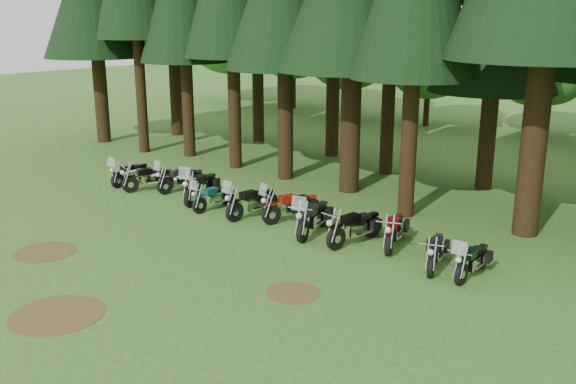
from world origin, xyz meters
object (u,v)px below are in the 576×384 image
(motorcycle_2, at_px, (181,180))
(motorcycle_4, at_px, (214,198))
(motorcycle_5, at_px, (252,203))
(motorcycle_6, at_px, (291,207))
(motorcycle_0, at_px, (130,174))
(motorcycle_3, at_px, (201,188))
(motorcycle_8, at_px, (355,228))
(motorcycle_7, at_px, (313,218))
(motorcycle_11, at_px, (472,262))
(motorcycle_10, at_px, (435,253))
(motorcycle_1, at_px, (149,179))
(motorcycle_9, at_px, (394,231))

(motorcycle_2, xyz_separation_m, motorcycle_4, (2.77, -0.89, -0.04))
(motorcycle_4, distance_m, motorcycle_5, 1.69)
(motorcycle_4, distance_m, motorcycle_6, 3.11)
(motorcycle_0, distance_m, motorcycle_6, 8.23)
(motorcycle_3, bearing_deg, motorcycle_8, -20.85)
(motorcycle_5, bearing_deg, motorcycle_7, 3.22)
(motorcycle_8, bearing_deg, motorcycle_4, -169.05)
(motorcycle_7, relative_size, motorcycle_11, 1.20)
(motorcycle_6, distance_m, motorcycle_7, 1.52)
(motorcycle_3, relative_size, motorcycle_7, 1.00)
(motorcycle_6, bearing_deg, motorcycle_5, -140.00)
(motorcycle_5, height_order, motorcycle_11, motorcycle_5)
(motorcycle_3, height_order, motorcycle_4, motorcycle_3)
(motorcycle_4, height_order, motorcycle_5, motorcycle_5)
(motorcycle_3, distance_m, motorcycle_10, 9.87)
(motorcycle_1, relative_size, motorcycle_2, 0.95)
(motorcycle_0, bearing_deg, motorcycle_8, -6.52)
(motorcycle_10, bearing_deg, motorcycle_4, 161.02)
(motorcycle_5, bearing_deg, motorcycle_3, -178.55)
(motorcycle_7, bearing_deg, motorcycle_6, 140.43)
(motorcycle_3, xyz_separation_m, motorcycle_9, (8.12, 0.40, -0.06))
(motorcycle_8, bearing_deg, motorcycle_2, -175.71)
(motorcycle_2, relative_size, motorcycle_9, 1.02)
(motorcycle_1, height_order, motorcycle_2, motorcycle_2)
(motorcycle_6, distance_m, motorcycle_9, 3.98)
(motorcycle_1, xyz_separation_m, motorcycle_10, (12.61, -0.09, -0.03))
(motorcycle_2, bearing_deg, motorcycle_6, 8.09)
(motorcycle_4, xyz_separation_m, motorcycle_6, (3.02, 0.75, 0.07))
(motorcycle_2, height_order, motorcycle_11, motorcycle_2)
(motorcycle_8, bearing_deg, motorcycle_9, 35.61)
(motorcycle_6, height_order, motorcycle_9, motorcycle_6)
(motorcycle_3, height_order, motorcycle_8, motorcycle_3)
(motorcycle_6, relative_size, motorcycle_11, 1.12)
(motorcycle_3, xyz_separation_m, motorcycle_11, (10.94, -0.30, -0.10))
(motorcycle_0, relative_size, motorcycle_3, 0.86)
(motorcycle_1, distance_m, motorcycle_11, 13.68)
(motorcycle_6, relative_size, motorcycle_8, 0.97)
(motorcycle_4, bearing_deg, motorcycle_9, 7.90)
(motorcycle_1, height_order, motorcycle_7, motorcycle_7)
(motorcycle_9, bearing_deg, motorcycle_8, -173.28)
(motorcycle_3, bearing_deg, motorcycle_4, -39.88)
(motorcycle_6, bearing_deg, motorcycle_10, 12.35)
(motorcycle_1, bearing_deg, motorcycle_9, 24.39)
(motorcycle_8, relative_size, motorcycle_10, 1.17)
(motorcycle_10, bearing_deg, motorcycle_1, 160.10)
(motorcycle_3, relative_size, motorcycle_5, 1.04)
(motorcycle_0, distance_m, motorcycle_9, 12.21)
(motorcycle_0, bearing_deg, motorcycle_5, -6.77)
(motorcycle_1, relative_size, motorcycle_10, 1.05)
(motorcycle_4, relative_size, motorcycle_9, 0.93)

